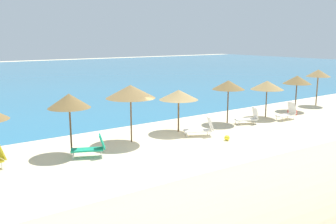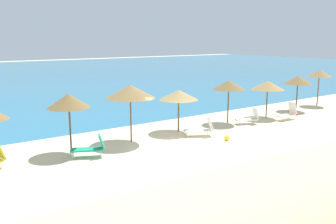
# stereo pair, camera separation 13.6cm
# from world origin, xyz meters

# --- Properties ---
(ground_plane) EXTENTS (160.00, 160.00, 0.00)m
(ground_plane) POSITION_xyz_m (0.00, 0.00, 0.00)
(ground_plane) COLOR beige
(sea_water) EXTENTS (160.00, 71.43, 0.01)m
(sea_water) POSITION_xyz_m (0.00, 41.12, 0.00)
(sea_water) COLOR teal
(sea_water) RESTS_ON ground_plane
(beach_umbrella_3) EXTENTS (1.98, 1.98, 2.87)m
(beach_umbrella_3) POSITION_xyz_m (-4.84, 2.14, 2.53)
(beach_umbrella_3) COLOR brown
(beach_umbrella_3) RESTS_ON ground_plane
(beach_umbrella_4) EXTENTS (2.56, 2.56, 3.02)m
(beach_umbrella_4) POSITION_xyz_m (-1.53, 2.22, 2.68)
(beach_umbrella_4) COLOR brown
(beach_umbrella_4) RESTS_ON ground_plane
(beach_umbrella_5) EXTENTS (2.26, 2.26, 2.46)m
(beach_umbrella_5) POSITION_xyz_m (1.80, 2.51, 2.17)
(beach_umbrella_5) COLOR brown
(beach_umbrella_5) RESTS_ON ground_plane
(beach_umbrella_6) EXTENTS (2.07, 2.07, 2.75)m
(beach_umbrella_6) POSITION_xyz_m (5.74, 2.47, 2.46)
(beach_umbrella_6) COLOR brown
(beach_umbrella_6) RESTS_ON ground_plane
(beach_umbrella_7) EXTENTS (2.23, 2.23, 2.53)m
(beach_umbrella_7) POSITION_xyz_m (9.11, 2.16, 2.23)
(beach_umbrella_7) COLOR brown
(beach_umbrella_7) RESTS_ON ground_plane
(beach_umbrella_8) EXTENTS (2.08, 2.08, 2.64)m
(beach_umbrella_8) POSITION_xyz_m (12.90, 2.48, 2.32)
(beach_umbrella_8) COLOR brown
(beach_umbrella_8) RESTS_ON ground_plane
(beach_umbrella_9) EXTENTS (1.90, 1.90, 2.91)m
(beach_umbrella_9) POSITION_xyz_m (16.15, 2.84, 2.61)
(beach_umbrella_9) COLOR brown
(beach_umbrella_9) RESTS_ON ground_plane
(lounge_chair_0) EXTENTS (1.65, 1.17, 1.05)m
(lounge_chair_0) POSITION_xyz_m (-4.30, 1.08, 0.46)
(lounge_chair_0) COLOR #199972
(lounge_chair_0) RESTS_ON ground_plane
(lounge_chair_2) EXTENTS (1.53, 1.12, 1.06)m
(lounge_chair_2) POSITION_xyz_m (6.68, 1.49, 0.41)
(lounge_chair_2) COLOR white
(lounge_chair_2) RESTS_ON ground_plane
(lounge_chair_3) EXTENTS (1.58, 0.62, 1.16)m
(lounge_chair_3) POSITION_xyz_m (9.77, 0.86, 0.45)
(lounge_chair_3) COLOR white
(lounge_chair_3) RESTS_ON ground_plane
(lounge_chair_4) EXTENTS (1.75, 1.30, 1.11)m
(lounge_chair_4) POSITION_xyz_m (2.25, 0.98, 0.44)
(lounge_chair_4) COLOR white
(lounge_chair_4) RESTS_ON ground_plane
(beach_ball) EXTENTS (0.30, 0.30, 0.30)m
(beach_ball) POSITION_xyz_m (2.74, -0.54, 0.15)
(beach_ball) COLOR yellow
(beach_ball) RESTS_ON ground_plane
(cooler_box) EXTENTS (0.72, 0.70, 0.32)m
(cooler_box) POSITION_xyz_m (11.42, 1.67, 0.16)
(cooler_box) COLOR red
(cooler_box) RESTS_ON ground_plane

